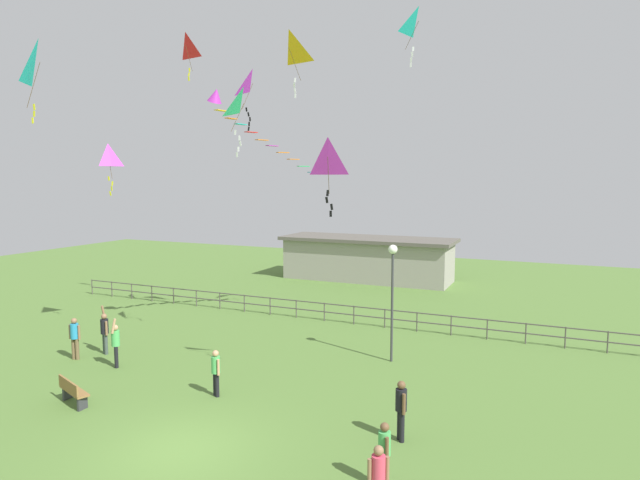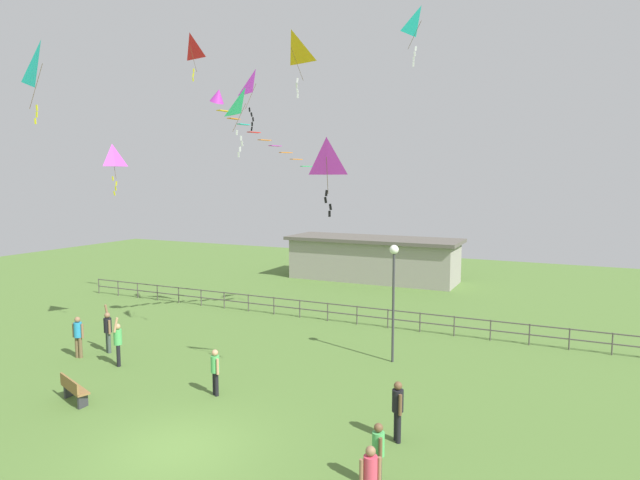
{
  "view_description": "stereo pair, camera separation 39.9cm",
  "coord_description": "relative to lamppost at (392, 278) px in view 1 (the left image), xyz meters",
  "views": [
    {
      "loc": [
        9.1,
        -11.09,
        7.2
      ],
      "look_at": [
        1.26,
        6.44,
        5.1
      ],
      "focal_mm": 30.48,
      "sensor_mm": 36.0,
      "label": 1
    },
    {
      "loc": [
        9.46,
        -10.92,
        7.2
      ],
      "look_at": [
        1.26,
        6.44,
        5.1
      ],
      "focal_mm": 30.48,
      "sensor_mm": 36.0,
      "label": 2
    }
  ],
  "objects": [
    {
      "name": "lamppost",
      "position": [
        0.0,
        0.0,
        0.0
      ],
      "size": [
        0.36,
        0.36,
        4.7
      ],
      "color": "#38383D",
      "rests_on": "ground_plane"
    },
    {
      "name": "person_2",
      "position": [
        -11.17,
        -3.97,
        -2.38
      ],
      "size": [
        0.49,
        0.4,
        2.02
      ],
      "color": "#3F4C47",
      "rests_on": "ground_plane"
    },
    {
      "name": "ground_plane",
      "position": [
        -3.1,
        -9.32,
        -3.39
      ],
      "size": [
        80.0,
        80.0,
        0.0
      ],
      "primitive_type": "plane",
      "color": "#517533"
    },
    {
      "name": "kite_3",
      "position": [
        -0.79,
        -4.65,
        4.48
      ],
      "size": [
        0.98,
        0.72,
        2.48
      ],
      "color": "#B22DB2"
    },
    {
      "name": "waterfront_railing",
      "position": [
        -3.41,
        4.68,
        -2.77
      ],
      "size": [
        36.05,
        0.06,
        0.95
      ],
      "color": "#4C4742",
      "rests_on": "ground_plane"
    },
    {
      "name": "kite_0",
      "position": [
        -12.61,
        -1.94,
        4.82
      ],
      "size": [
        0.77,
        0.9,
        2.28
      ],
      "color": "#B22DB2"
    },
    {
      "name": "kite_7",
      "position": [
        -7.37,
        1.82,
        8.21
      ],
      "size": [
        1.16,
        1.03,
        2.8
      ],
      "color": "#B22DB2"
    },
    {
      "name": "kite_2",
      "position": [
        -4.97,
        0.88,
        9.42
      ],
      "size": [
        1.25,
        1.29,
        2.73
      ],
      "color": "yellow"
    },
    {
      "name": "person_1",
      "position": [
        -9.53,
        -5.03,
        -2.4
      ],
      "size": [
        0.41,
        0.48,
        1.98
      ],
      "color": "black",
      "rests_on": "ground_plane"
    },
    {
      "name": "person_0",
      "position": [
        2.67,
        -9.93,
        -2.46
      ],
      "size": [
        0.41,
        0.34,
        1.62
      ],
      "color": "navy",
      "rests_on": "ground_plane"
    },
    {
      "name": "kite_4",
      "position": [
        -11.52,
        2.34,
        10.49
      ],
      "size": [
        1.09,
        0.72,
        2.33
      ],
      "color": "red"
    },
    {
      "name": "streamer_kite",
      "position": [
        -7.24,
        -0.58,
        7.0
      ],
      "size": [
        2.68,
        6.2,
        3.49
      ],
      "color": "#B22DB2"
    },
    {
      "name": "pavilion_building",
      "position": [
        -6.79,
        16.68,
        -1.82
      ],
      "size": [
        12.49,
        4.34,
        3.1
      ],
      "color": "gray",
      "rests_on": "ground_plane"
    },
    {
      "name": "person_6",
      "position": [
        -11.74,
        -4.99,
        -2.41
      ],
      "size": [
        0.51,
        0.32,
        1.71
      ],
      "color": "brown",
      "rests_on": "ground_plane"
    },
    {
      "name": "park_bench",
      "position": [
        -8.17,
        -8.29,
        -2.93
      ],
      "size": [
        1.55,
        0.91,
        0.85
      ],
      "color": "olive",
      "rests_on": "ground_plane"
    },
    {
      "name": "person_4",
      "position": [
        -4.35,
        -5.81,
        -2.48
      ],
      "size": [
        0.43,
        0.29,
        1.58
      ],
      "color": "black",
      "rests_on": "ground_plane"
    },
    {
      "name": "person_3",
      "position": [
        2.16,
        -6.34,
        -2.41
      ],
      "size": [
        0.34,
        0.44,
        1.72
      ],
      "color": "black",
      "rests_on": "ground_plane"
    },
    {
      "name": "kite_6",
      "position": [
        0.08,
        3.01,
        10.45
      ],
      "size": [
        1.03,
        1.07,
        2.4
      ],
      "color": "#19B2B2"
    },
    {
      "name": "person_5",
      "position": [
        2.44,
        -8.76,
        -2.48
      ],
      "size": [
        0.31,
        0.42,
        1.6
      ],
      "color": "black",
      "rests_on": "ground_plane"
    },
    {
      "name": "kite_5",
      "position": [
        -5.8,
        -1.51,
        6.79
      ],
      "size": [
        1.15,
        1.05,
        2.72
      ],
      "color": "#1EB759"
    },
    {
      "name": "kite_1",
      "position": [
        -9.94,
        -7.4,
        7.62
      ],
      "size": [
        0.85,
        0.92,
        2.74
      ],
      "color": "#19B2B2"
    }
  ]
}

